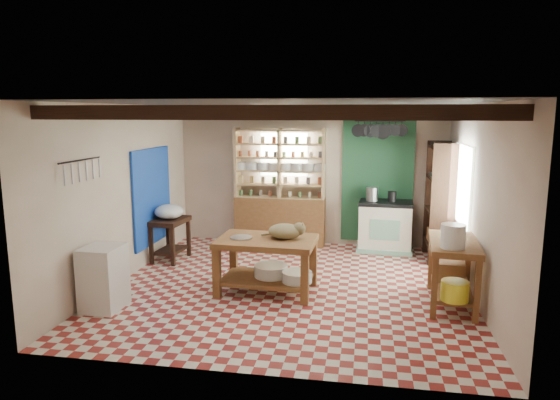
% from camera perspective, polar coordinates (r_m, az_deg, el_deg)
% --- Properties ---
extents(floor, '(5.00, 5.00, 0.02)m').
position_cam_1_polar(floor, '(7.33, 1.15, -9.88)').
color(floor, maroon).
rests_on(floor, ground).
extents(ceiling, '(5.00, 5.00, 0.02)m').
position_cam_1_polar(ceiling, '(6.90, 1.23, 10.97)').
color(ceiling, '#4D4D53').
rests_on(ceiling, wall_back).
extents(wall_back, '(5.00, 0.04, 2.60)m').
position_cam_1_polar(wall_back, '(9.45, 3.47, 2.79)').
color(wall_back, beige).
rests_on(wall_back, floor).
extents(wall_front, '(5.00, 0.04, 2.60)m').
position_cam_1_polar(wall_front, '(4.59, -3.53, -4.94)').
color(wall_front, beige).
rests_on(wall_front, floor).
extents(wall_left, '(0.04, 5.00, 2.60)m').
position_cam_1_polar(wall_left, '(7.77, -17.37, 0.78)').
color(wall_left, beige).
rests_on(wall_left, floor).
extents(wall_right, '(0.04, 5.00, 2.60)m').
position_cam_1_polar(wall_right, '(7.07, 21.64, -0.34)').
color(wall_right, beige).
rests_on(wall_right, floor).
extents(ceiling_beams, '(5.00, 3.80, 0.15)m').
position_cam_1_polar(ceiling_beams, '(6.89, 1.22, 9.97)').
color(ceiling_beams, black).
rests_on(ceiling_beams, ceiling).
extents(blue_wall_patch, '(0.04, 1.40, 1.60)m').
position_cam_1_polar(blue_wall_patch, '(8.59, -14.40, 0.41)').
color(blue_wall_patch, '#1741AD').
rests_on(blue_wall_patch, wall_left).
extents(green_wall_patch, '(1.30, 0.04, 2.30)m').
position_cam_1_polar(green_wall_patch, '(9.37, 11.07, 2.25)').
color(green_wall_patch, '#1E4C2F').
rests_on(green_wall_patch, wall_back).
extents(window_back, '(0.90, 0.02, 0.80)m').
position_cam_1_polar(window_back, '(9.45, 0.46, 5.25)').
color(window_back, silver).
rests_on(window_back, wall_back).
extents(window_right, '(0.02, 1.30, 1.20)m').
position_cam_1_polar(window_right, '(8.02, 20.13, 1.63)').
color(window_right, silver).
rests_on(window_right, wall_right).
extents(utensil_rail, '(0.06, 0.90, 0.28)m').
position_cam_1_polar(utensil_rail, '(6.64, -21.82, 3.21)').
color(utensil_rail, black).
rests_on(utensil_rail, wall_left).
extents(pot_rack, '(0.86, 0.12, 0.36)m').
position_cam_1_polar(pot_rack, '(8.87, 11.33, 7.85)').
color(pot_rack, black).
rests_on(pot_rack, ceiling).
extents(shelving_unit, '(1.70, 0.34, 2.20)m').
position_cam_1_polar(shelving_unit, '(9.37, -0.02, 1.50)').
color(shelving_unit, tan).
rests_on(shelving_unit, floor).
extents(tall_rack, '(0.40, 0.86, 2.00)m').
position_cam_1_polar(tall_rack, '(8.83, 17.79, -0.15)').
color(tall_rack, black).
rests_on(tall_rack, floor).
extents(work_table, '(1.38, 0.95, 0.76)m').
position_cam_1_polar(work_table, '(7.02, -1.54, -7.43)').
color(work_table, brown).
rests_on(work_table, floor).
extents(stove, '(0.97, 0.69, 0.91)m').
position_cam_1_polar(stove, '(9.20, 11.93, -2.95)').
color(stove, '#EEE5CE').
rests_on(stove, floor).
extents(prep_table, '(0.54, 0.75, 0.72)m').
position_cam_1_polar(prep_table, '(8.67, -12.43, -4.42)').
color(prep_table, black).
rests_on(prep_table, floor).
extents(white_cabinet, '(0.46, 0.55, 0.82)m').
position_cam_1_polar(white_cabinet, '(6.80, -19.52, -8.35)').
color(white_cabinet, silver).
rests_on(white_cabinet, floor).
extents(right_counter, '(0.70, 1.24, 0.86)m').
position_cam_1_polar(right_counter, '(6.90, 19.10, -7.89)').
color(right_counter, brown).
rests_on(right_counter, floor).
extents(cat, '(0.51, 0.41, 0.21)m').
position_cam_1_polar(cat, '(6.88, 0.57, -3.59)').
color(cat, '#928154').
rests_on(cat, work_table).
extents(steel_tray, '(0.32, 0.32, 0.02)m').
position_cam_1_polar(steel_tray, '(6.95, -4.46, -4.29)').
color(steel_tray, '#B2B4BB').
rests_on(steel_tray, work_table).
extents(basin_large, '(0.49, 0.49, 0.16)m').
position_cam_1_polar(basin_large, '(7.08, -1.04, -8.09)').
color(basin_large, silver).
rests_on(basin_large, work_table).
extents(basin_small, '(0.43, 0.43, 0.14)m').
position_cam_1_polar(basin_small, '(6.87, 1.96, -8.76)').
color(basin_small, silver).
rests_on(basin_small, work_table).
extents(kettle_left, '(0.23, 0.23, 0.24)m').
position_cam_1_polar(kettle_left, '(9.10, 10.49, 0.67)').
color(kettle_left, '#B2B4BB').
rests_on(kettle_left, stove).
extents(kettle_right, '(0.16, 0.16, 0.18)m').
position_cam_1_polar(kettle_right, '(9.09, 12.69, 0.40)').
color(kettle_right, black).
rests_on(kettle_right, stove).
extents(enamel_bowl, '(0.53, 0.53, 0.24)m').
position_cam_1_polar(enamel_bowl, '(8.57, -12.55, -1.30)').
color(enamel_bowl, silver).
rests_on(enamel_bowl, prep_table).
extents(white_bucket, '(0.32, 0.32, 0.29)m').
position_cam_1_polar(white_bucket, '(6.41, 19.17, -3.92)').
color(white_bucket, silver).
rests_on(white_bucket, right_counter).
extents(wicker_basket, '(0.39, 0.32, 0.26)m').
position_cam_1_polar(wicker_basket, '(7.21, 18.89, -7.73)').
color(wicker_basket, brown).
rests_on(wicker_basket, right_counter).
extents(yellow_tub, '(0.36, 0.36, 0.24)m').
position_cam_1_polar(yellow_tub, '(6.50, 19.34, -9.75)').
color(yellow_tub, yellow).
rests_on(yellow_tub, right_counter).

